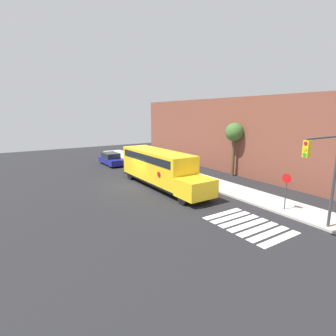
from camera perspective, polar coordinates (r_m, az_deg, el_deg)
The scene contains 9 objects.
ground_plane at distance 24.20m, azimuth -7.59°, elevation -3.86°, with size 60.00×60.00×0.00m, color black.
sidewalk_strip at distance 27.50m, azimuth 4.70°, elevation -1.71°, with size 44.00×3.00×0.15m.
building_backdrop at distance 31.25m, azimuth 14.36°, elevation 7.01°, with size 32.00×4.00×8.12m.
crosswalk_stripes at distance 16.64m, azimuth 17.06°, elevation -11.75°, with size 4.70×3.20×0.01m.
school_bus at distance 23.33m, azimuth -1.85°, elevation 0.26°, with size 11.22×2.57×3.21m.
parked_car at distance 34.14m, azimuth -12.25°, elevation 1.92°, with size 4.63×1.81×1.56m.
stop_sign at distance 19.12m, azimuth 24.33°, elevation -3.81°, with size 0.64×0.10×2.62m.
traffic_light at distance 16.06m, azimuth 31.16°, elevation -0.03°, with size 0.28×3.37×5.57m.
tree_near_sidewalk at distance 27.89m, azimuth 14.26°, elevation 7.31°, with size 1.89×1.89×5.55m.
Camera 1 is at (21.07, -9.95, 6.54)m, focal length 28.00 mm.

